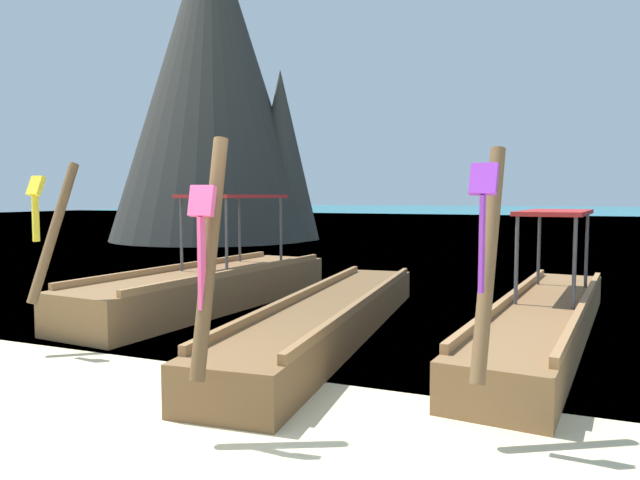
{
  "coord_description": "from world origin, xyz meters",
  "views": [
    {
      "loc": [
        3.08,
        -3.48,
        1.9
      ],
      "look_at": [
        0.0,
        3.96,
        1.3
      ],
      "focal_mm": 32.9,
      "sensor_mm": 36.0,
      "label": 1
    }
  ],
  "objects_px": {
    "longtail_boat_yellow_ribbon": "(210,286)",
    "longtail_boat_pink_ribbon": "(332,317)",
    "longtail_boat_violet_ribbon": "(545,317)",
    "karst_rock": "(216,82)"
  },
  "relations": [
    {
      "from": "longtail_boat_yellow_ribbon",
      "to": "longtail_boat_pink_ribbon",
      "type": "height_order",
      "value": "longtail_boat_pink_ribbon"
    },
    {
      "from": "longtail_boat_pink_ribbon",
      "to": "longtail_boat_violet_ribbon",
      "type": "bearing_deg",
      "value": 17.74
    },
    {
      "from": "longtail_boat_violet_ribbon",
      "to": "karst_rock",
      "type": "xyz_separation_m",
      "value": [
        -14.08,
        14.29,
        6.62
      ]
    },
    {
      "from": "longtail_boat_yellow_ribbon",
      "to": "longtail_boat_pink_ribbon",
      "type": "distance_m",
      "value": 2.92
    },
    {
      "from": "longtail_boat_yellow_ribbon",
      "to": "longtail_boat_pink_ribbon",
      "type": "bearing_deg",
      "value": -22.56
    },
    {
      "from": "longtail_boat_yellow_ribbon",
      "to": "karst_rock",
      "type": "bearing_deg",
      "value": 121.8
    },
    {
      "from": "longtail_boat_pink_ribbon",
      "to": "longtail_boat_violet_ribbon",
      "type": "distance_m",
      "value": 2.82
    },
    {
      "from": "longtail_boat_violet_ribbon",
      "to": "karst_rock",
      "type": "height_order",
      "value": "karst_rock"
    },
    {
      "from": "longtail_boat_yellow_ribbon",
      "to": "karst_rock",
      "type": "relative_size",
      "value": 0.44
    },
    {
      "from": "longtail_boat_pink_ribbon",
      "to": "karst_rock",
      "type": "distance_m",
      "value": 20.09
    }
  ]
}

